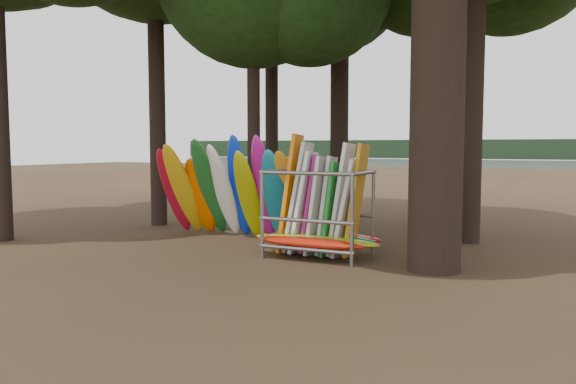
% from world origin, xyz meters
% --- Properties ---
extents(ground, '(120.00, 120.00, 0.00)m').
position_xyz_m(ground, '(0.00, 0.00, 0.00)').
color(ground, '#47331E').
rests_on(ground, ground).
extents(lake, '(160.00, 160.00, 0.00)m').
position_xyz_m(lake, '(0.00, 60.00, 0.00)').
color(lake, gray).
rests_on(lake, ground).
extents(far_shore, '(160.00, 4.00, 4.00)m').
position_xyz_m(far_shore, '(0.00, 110.00, 2.00)').
color(far_shore, black).
rests_on(far_shore, ground).
extents(kayak_row, '(5.49, 2.23, 3.06)m').
position_xyz_m(kayak_row, '(-1.00, 1.76, 1.31)').
color(kayak_row, '#AE0D23').
rests_on(kayak_row, ground).
extents(storage_rack, '(3.15, 1.54, 2.93)m').
position_xyz_m(storage_rack, '(1.99, 0.29, 0.97)').
color(storage_rack, gray).
rests_on(storage_rack, ground).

